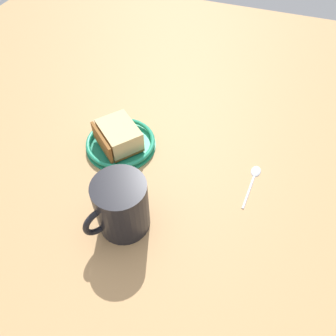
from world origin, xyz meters
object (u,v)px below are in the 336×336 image
object	(u,v)px
small_plate	(121,143)
tea_mug	(121,206)
cake_slice	(118,136)
teaspoon	(254,176)

from	to	relation	value
small_plate	tea_mug	distance (cm)	19.85
small_plate	cake_slice	size ratio (longest dim) A/B	1.28
small_plate	tea_mug	world-z (taller)	tea_mug
small_plate	teaspoon	xyz separation A→B (cm)	(28.80, 1.16, -0.55)
tea_mug	teaspoon	world-z (taller)	tea_mug
small_plate	cake_slice	distance (cm)	2.43
cake_slice	teaspoon	bearing A→B (deg)	2.70
teaspoon	tea_mug	bearing A→B (deg)	-137.54
tea_mug	teaspoon	size ratio (longest dim) A/B	0.99
cake_slice	teaspoon	size ratio (longest dim) A/B	1.04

